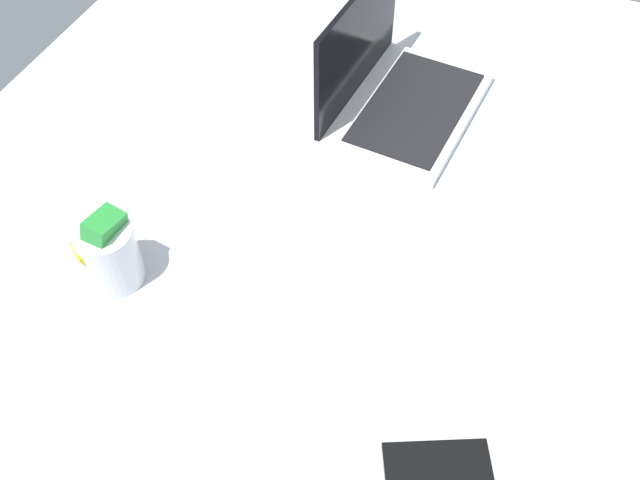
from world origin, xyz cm
name	(u,v)px	position (x,y,z in cm)	size (l,w,h in cm)	color
bed_mattress	(308,268)	(0.00, 0.00, 9.00)	(180.00, 140.00, 18.00)	#B7BCC6
laptop	(394,90)	(35.27, -2.66, 22.41)	(34.63, 25.41, 23.00)	silver
snack_cup	(108,252)	(-19.09, 24.51, 24.06)	(9.76, 9.00, 14.28)	silver
cell_phone	(437,466)	(-29.70, -31.10, 18.40)	(6.80, 14.00, 0.80)	black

